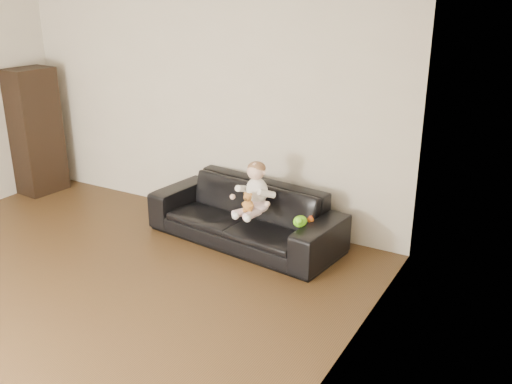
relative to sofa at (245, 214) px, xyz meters
The scene contains 11 objects.
floor 2.43m from the sofa, 110.80° to the right, with size 5.50×5.50×0.00m, color #473019.
wall_back 1.40m from the sofa, 149.67° to the left, with size 5.00×5.00×0.00m, color beige.
wall_right 2.96m from the sofa, 53.82° to the right, with size 5.50×5.50×0.00m, color beige.
sofa is the anchor object (origin of this frame).
cabinet 3.17m from the sofa, behind, with size 0.40×0.55×1.61m, color black.
shelf_item 3.23m from the sofa, behind, with size 0.18×0.25×0.28m, color silver.
baby 0.40m from the sofa, 30.96° to the right, with size 0.40×0.48×0.54m.
teddy_bear 0.44m from the sofa, 53.85° to the right, with size 0.13×0.13×0.20m.
toy_green 0.79m from the sofa, 15.80° to the right, with size 0.13×0.16×0.11m, color #6CDF1A.
toy_rattle 0.81m from the sofa, ahead, with size 0.07×0.07×0.07m, color #C95817.
toy_blue_disc 0.75m from the sofa, 13.64° to the right, with size 0.10×0.10×0.01m, color #1820C7.
Camera 1 is at (3.72, -2.54, 2.63)m, focal length 40.00 mm.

